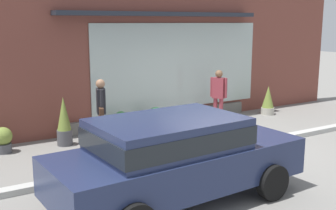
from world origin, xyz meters
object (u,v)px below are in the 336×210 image
Objects in this scene: potted_plant_by_entrance at (3,140)px; potted_plant_trailing_edge at (121,121)px; potted_plant_low_front at (268,101)px; parked_car_navy at (175,154)px; fire_hydrant at (130,131)px; potted_plant_doorstep at (156,118)px; pedestrian_passerby at (219,93)px; pedestrian_with_handbag at (101,108)px; potted_plant_corner_tall at (64,122)px.

potted_plant_trailing_edge is (3.08, 0.18, 0.03)m from potted_plant_by_entrance.
potted_plant_low_front is 5.13m from potted_plant_trailing_edge.
parked_car_navy reaches higher than potted_plant_low_front.
fire_hydrant is 1.98m from potted_plant_doorstep.
potted_plant_doorstep is at bearing 177.44° from potted_plant_low_front.
potted_plant_by_entrance is (-2.62, 1.33, -0.14)m from fire_hydrant.
pedestrian_passerby is 2.35m from potted_plant_low_front.
pedestrian_with_handbag is at bearing 124.45° from fire_hydrant.
potted_plant_trailing_edge reaches higher than potted_plant_by_entrance.
pedestrian_with_handbag is at bearing -35.53° from potted_plant_corner_tall.
pedestrian_passerby reaches higher than potted_plant_doorstep.
pedestrian_with_handbag is 1.01× the size of pedestrian_passerby.
potted_plant_trailing_edge is at bearing 73.22° from parked_car_navy.
potted_plant_corner_tall is at bearing -5.56° from potted_plant_by_entrance.
potted_plant_trailing_edge is (0.46, 1.51, -0.11)m from fire_hydrant.
pedestrian_passerby is 2.67× the size of potted_plant_trailing_edge.
potted_plant_doorstep reaches higher than potted_plant_by_entrance.
parked_car_navy is 4.71× the size of potted_plant_low_front.
fire_hydrant is 3.10m from parked_car_navy.
parked_car_navy reaches higher than potted_plant_trailing_edge.
potted_plant_doorstep is 1.01m from potted_plant_trailing_edge.
potted_plant_doorstep is (1.90, 0.68, -0.62)m from pedestrian_with_handbag.
parked_car_navy is 4.68m from potted_plant_trailing_edge.
potted_plant_by_entrance is at bearing 178.74° from potted_plant_low_front.
pedestrian_passerby is at bearing 14.83° from fire_hydrant.
pedestrian_with_handbag is at bearing -17.39° from potted_plant_by_entrance.
fire_hydrant is 2.94m from potted_plant_by_entrance.
pedestrian_with_handbag is 0.37× the size of parked_car_navy.
potted_plant_by_entrance is (-5.92, 0.46, -0.64)m from pedestrian_passerby.
fire_hydrant is at bearing -137.42° from potted_plant_doorstep.
potted_plant_low_front is (8.19, -0.18, 0.13)m from potted_plant_by_entrance.
potted_plant_corner_tall is at bearing -123.73° from pedestrian_passerby.
potted_plant_by_entrance is at bearing -124.08° from pedestrian_passerby.
potted_plant_trailing_edge is at bearing -132.26° from pedestrian_passerby.
potted_plant_corner_tall reaches higher than potted_plant_by_entrance.
potted_plant_trailing_edge is at bearing 150.43° from pedestrian_with_handbag.
parked_car_navy is 4.25m from potted_plant_corner_tall.
potted_plant_corner_tall is at bearing 179.64° from potted_plant_low_front.
pedestrian_passerby is 5.54m from parked_car_navy.
potted_plant_low_front is 1.54× the size of potted_plant_trailing_edge.
pedestrian_with_handbag is at bearing 83.88° from parked_car_navy.
potted_plant_trailing_edge is at bearing 10.62° from potted_plant_corner_tall.
fire_hydrant reaches higher than potted_plant_trailing_edge.
potted_plant_low_front is (6.23, 4.16, -0.39)m from parked_car_navy.
fire_hydrant is at bearing -44.73° from potted_plant_corner_tall.
potted_plant_by_entrance is 0.65× the size of potted_plant_low_front.
potted_plant_trailing_edge is (-2.84, 0.64, -0.61)m from pedestrian_passerby.
potted_plant_doorstep is at bearing -133.74° from pedestrian_passerby.
pedestrian_passerby reaches higher than potted_plant_corner_tall.
potted_plant_doorstep is at bearing 42.58° from fire_hydrant.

